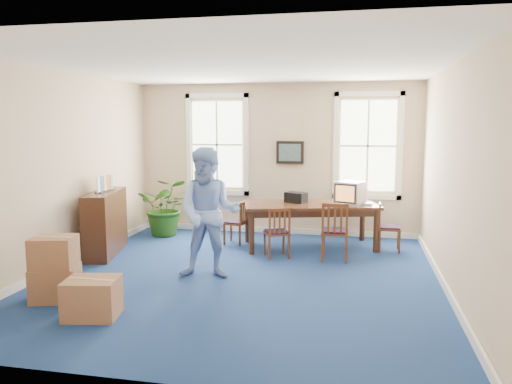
% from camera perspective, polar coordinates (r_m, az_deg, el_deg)
% --- Properties ---
extents(floor, '(6.50, 6.50, 0.00)m').
position_cam_1_polar(floor, '(7.81, -1.62, -9.69)').
color(floor, navy).
rests_on(floor, ground).
extents(ceiling, '(6.50, 6.50, 0.00)m').
position_cam_1_polar(ceiling, '(7.50, -1.72, 14.32)').
color(ceiling, white).
rests_on(ceiling, ground).
extents(wall_back, '(6.50, 0.00, 6.50)m').
position_cam_1_polar(wall_back, '(10.67, 2.33, 3.77)').
color(wall_back, '#CCB190').
rests_on(wall_back, ground).
extents(wall_front, '(6.50, 0.00, 6.50)m').
position_cam_1_polar(wall_front, '(4.42, -11.36, -2.09)').
color(wall_front, '#CCB190').
rests_on(wall_front, ground).
extents(wall_left, '(0.00, 6.50, 6.50)m').
position_cam_1_polar(wall_left, '(8.68, -21.35, 2.32)').
color(wall_left, '#CCB190').
rests_on(wall_left, ground).
extents(wall_right, '(0.00, 6.50, 6.50)m').
position_cam_1_polar(wall_right, '(7.41, 21.56, 1.46)').
color(wall_right, '#CCB190').
rests_on(wall_right, ground).
extents(baseboard_back, '(6.00, 0.04, 0.12)m').
position_cam_1_polar(baseboard_back, '(10.86, 2.26, -4.38)').
color(baseboard_back, white).
rests_on(baseboard_back, ground).
extents(baseboard_left, '(0.04, 6.50, 0.12)m').
position_cam_1_polar(baseboard_left, '(8.93, -20.69, -7.56)').
color(baseboard_left, white).
rests_on(baseboard_left, ground).
extents(baseboard_right, '(0.04, 6.50, 0.12)m').
position_cam_1_polar(baseboard_right, '(7.71, 20.76, -9.98)').
color(baseboard_right, white).
rests_on(baseboard_right, ground).
extents(window_left, '(1.40, 0.12, 2.20)m').
position_cam_1_polar(window_left, '(10.92, -4.46, 5.42)').
color(window_left, white).
rests_on(window_left, ground).
extents(window_right, '(1.40, 0.12, 2.20)m').
position_cam_1_polar(window_right, '(10.50, 12.66, 5.16)').
color(window_right, white).
rests_on(window_right, ground).
extents(wall_picture, '(0.58, 0.06, 0.48)m').
position_cam_1_polar(wall_picture, '(10.57, 3.90, 4.53)').
color(wall_picture, black).
rests_on(wall_picture, ground).
extents(conference_table, '(2.70, 1.74, 0.85)m').
position_cam_1_polar(conference_table, '(9.61, 6.20, -3.80)').
color(conference_table, '#442515').
rests_on(conference_table, ground).
extents(crt_tv, '(0.63, 0.66, 0.43)m').
position_cam_1_polar(crt_tv, '(9.52, 10.70, -0.10)').
color(crt_tv, '#B7B7BC').
rests_on(crt_tv, conference_table).
extents(game_console, '(0.16, 0.19, 0.04)m').
position_cam_1_polar(game_console, '(9.49, 12.72, -1.35)').
color(game_console, white).
rests_on(game_console, conference_table).
extents(equipment_bag, '(0.46, 0.39, 0.20)m').
position_cam_1_polar(equipment_bag, '(9.60, 4.59, -0.62)').
color(equipment_bag, black).
rests_on(equipment_bag, conference_table).
extents(chair_near_left, '(0.54, 0.54, 0.91)m').
position_cam_1_polar(chair_near_left, '(8.84, 2.38, -4.58)').
color(chair_near_left, brown).
rests_on(chair_near_left, ground).
extents(chair_near_right, '(0.47, 0.47, 1.03)m').
position_cam_1_polar(chair_near_right, '(8.73, 9.02, -4.43)').
color(chair_near_right, brown).
rests_on(chair_near_right, ground).
extents(chair_end_left, '(0.44, 0.44, 0.85)m').
position_cam_1_polar(chair_end_left, '(9.85, -2.37, -3.46)').
color(chair_end_left, brown).
rests_on(chair_end_left, ground).
extents(chair_end_right, '(0.41, 0.41, 0.90)m').
position_cam_1_polar(chair_end_right, '(9.58, 15.01, -3.91)').
color(chair_end_right, brown).
rests_on(chair_end_right, ground).
extents(man, '(1.06, 0.86, 2.00)m').
position_cam_1_polar(man, '(7.61, -5.38, -2.43)').
color(man, '#91B6F6').
rests_on(man, ground).
extents(credenza, '(0.75, 1.56, 1.18)m').
position_cam_1_polar(credenza, '(9.45, -16.83, -3.26)').
color(credenza, '#442515').
rests_on(credenza, ground).
extents(brochure_rack, '(0.26, 0.72, 0.31)m').
position_cam_1_polar(brochure_rack, '(9.33, -16.89, 1.23)').
color(brochure_rack, '#99999E').
rests_on(brochure_rack, credenza).
extents(potted_plant, '(1.29, 1.18, 1.22)m').
position_cam_1_polar(potted_plant, '(10.70, -10.25, -1.67)').
color(potted_plant, '#1F4B11').
rests_on(potted_plant, ground).
extents(cardboard_boxes, '(1.96, 1.96, 0.91)m').
position_cam_1_polar(cardboard_boxes, '(7.22, -20.00, -7.89)').
color(cardboard_boxes, '#A06D4A').
rests_on(cardboard_boxes, ground).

